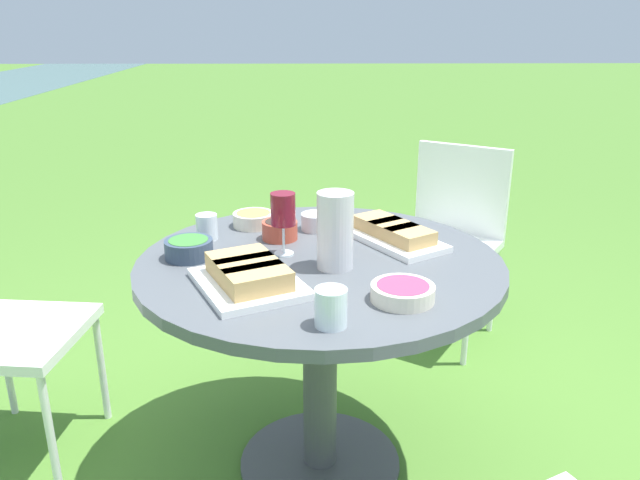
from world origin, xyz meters
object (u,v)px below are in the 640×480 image
(dining_table, at_px, (320,301))
(chair_near_left, at_px, (451,227))
(wine_glass, at_px, (283,211))
(water_pitcher, at_px, (335,230))

(dining_table, xyz_separation_m, chair_near_left, (0.97, -0.62, -0.09))
(dining_table, distance_m, wine_glass, 0.30)
(dining_table, bearing_deg, chair_near_left, -32.75)
(dining_table, bearing_deg, water_pitcher, -148.55)
(dining_table, relative_size, water_pitcher, 4.91)
(wine_glass, bearing_deg, water_pitcher, -125.04)
(water_pitcher, distance_m, wine_glass, 0.19)
(chair_near_left, xyz_separation_m, wine_glass, (-0.93, 0.73, 0.37))
(dining_table, height_order, water_pitcher, water_pitcher)
(dining_table, relative_size, wine_glass, 5.67)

